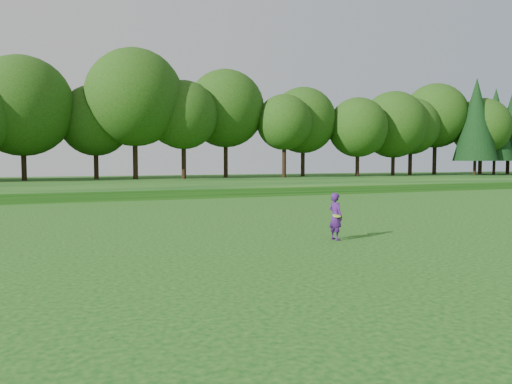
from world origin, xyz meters
name	(u,v)px	position (x,y,z in m)	size (l,w,h in m)	color
ground	(296,251)	(0.00, 0.00, 0.00)	(140.00, 140.00, 0.00)	#0C3F10
berm	(120,185)	(0.00, 34.00, 0.30)	(130.00, 30.00, 0.60)	#0C3F10
walking_path	(151,199)	(0.00, 20.00, 0.02)	(130.00, 1.60, 0.04)	gray
treeline	(112,102)	(0.00, 38.00, 8.10)	(104.00, 7.00, 15.00)	#1B3E0E
woman	(336,216)	(2.04, 1.21, 0.74)	(0.43, 0.59, 1.48)	#411665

